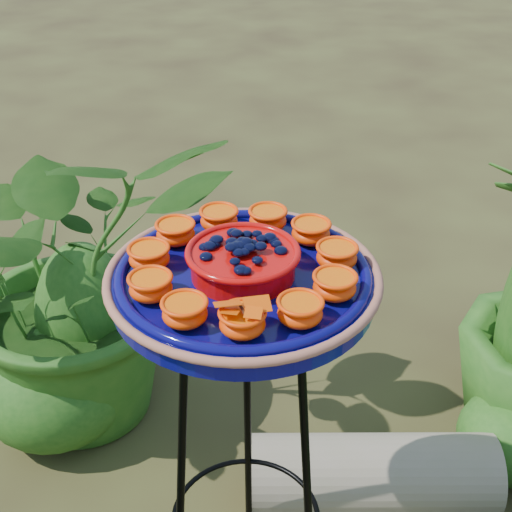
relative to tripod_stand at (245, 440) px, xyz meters
name	(u,v)px	position (x,y,z in m)	size (l,w,h in m)	color
tripod_stand	(245,440)	(0.00, 0.00, 0.00)	(0.32, 0.34, 0.85)	black
feeder_dish	(243,275)	(0.00, 0.00, 0.37)	(0.45, 0.45, 0.10)	#080651
driftwood_log	(373,474)	(0.30, 0.29, -0.41)	(0.20, 0.20, 0.61)	gray
shrub_back_left	(80,273)	(-0.49, 0.65, -0.06)	(0.82, 0.71, 0.91)	#1F4F15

